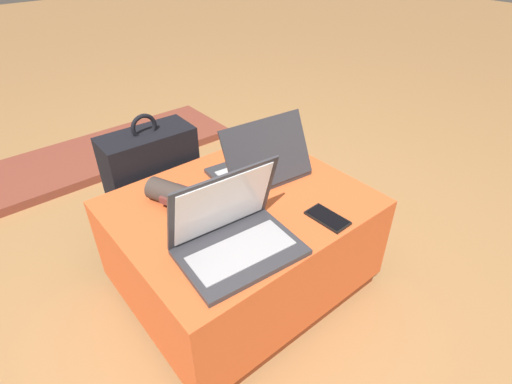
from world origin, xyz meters
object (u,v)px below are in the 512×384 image
cell_phone (327,218)px  wrist_brace (178,196)px  laptop_near (234,235)px  laptop_far (261,165)px  backpack (154,188)px

cell_phone → wrist_brace: 0.48m
laptop_near → wrist_brace: 0.28m
laptop_near → laptop_far: 0.39m
laptop_far → wrist_brace: bearing=0.3°
laptop_far → cell_phone: 0.33m
wrist_brace → laptop_far: bearing=-5.9°
laptop_far → wrist_brace: 0.32m
backpack → wrist_brace: bearing=80.6°
cell_phone → backpack: 0.76m
laptop_near → wrist_brace: laptop_near is taller
laptop_near → laptop_far: laptop_near is taller
backpack → wrist_brace: (-0.07, -0.35, 0.18)m
wrist_brace → backpack: bearing=79.0°
cell_phone → wrist_brace: bearing=-50.5°
cell_phone → backpack: backpack is taller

